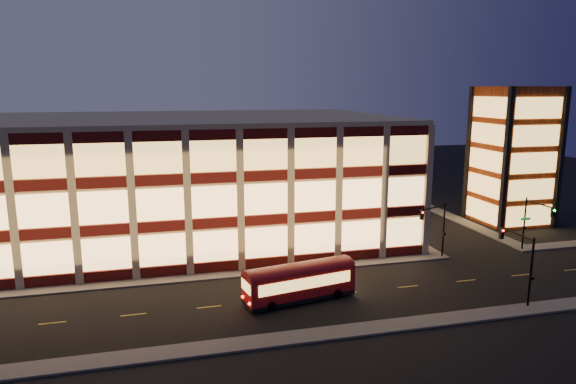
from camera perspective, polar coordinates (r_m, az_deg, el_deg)
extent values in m
plane|color=black|center=(49.60, -7.12, -9.59)|extent=(200.00, 200.00, 0.00)
cube|color=#514F4C|center=(50.27, -10.71, -9.33)|extent=(54.00, 2.00, 0.15)
cube|color=#514F4C|center=(71.35, 9.73, -3.07)|extent=(2.00, 30.00, 0.15)
cube|color=#514F4C|center=(67.72, 28.76, -5.13)|extent=(14.00, 2.00, 0.15)
cube|color=#514F4C|center=(76.40, 17.30, -2.46)|extent=(2.00, 30.00, 0.15)
cube|color=#514F4C|center=(37.82, -4.52, -16.41)|extent=(100.00, 2.00, 0.15)
cube|color=tan|center=(63.96, -11.88, 1.53)|extent=(50.00, 30.00, 14.00)
cube|color=tan|center=(63.16, -12.15, 8.02)|extent=(50.40, 30.40, 0.50)
cube|color=#470C0A|center=(50.90, -10.80, -8.38)|extent=(50.10, 0.25, 1.00)
cube|color=#EFAD64|center=(50.25, -10.89, -6.11)|extent=(49.00, 0.20, 3.00)
cube|color=#470C0A|center=(70.86, 9.09, -2.66)|extent=(0.25, 30.10, 1.00)
cube|color=#EFAD64|center=(70.38, 9.13, -1.01)|extent=(0.20, 29.00, 3.00)
cube|color=#470C0A|center=(49.60, -10.99, -3.58)|extent=(50.10, 0.25, 1.00)
cube|color=#EFAD64|center=(49.12, -11.08, -1.21)|extent=(49.00, 0.20, 3.00)
cube|color=#470C0A|center=(69.93, 9.20, 0.83)|extent=(0.25, 30.10, 1.00)
cube|color=#EFAD64|center=(69.58, 9.24, 2.53)|extent=(0.20, 29.00, 3.00)
cube|color=#470C0A|center=(48.66, -11.18, 1.43)|extent=(50.10, 0.25, 1.00)
cube|color=#EFAD64|center=(48.37, -11.28, 3.88)|extent=(49.00, 0.20, 3.00)
cube|color=#470C0A|center=(69.27, 9.32, 4.41)|extent=(0.25, 30.10, 1.00)
cube|color=#EFAD64|center=(69.05, 9.36, 6.14)|extent=(0.20, 29.00, 3.00)
cube|color=#8C3814|center=(74.21, 23.68, 3.71)|extent=(8.00, 8.00, 18.00)
cube|color=black|center=(68.64, 23.07, 3.21)|extent=(0.60, 0.60, 18.00)
cube|color=black|center=(73.75, 28.04, 3.29)|extent=(0.60, 0.60, 18.00)
cube|color=black|center=(75.10, 19.40, 4.10)|extent=(0.60, 0.60, 18.00)
cube|color=black|center=(79.79, 24.21, 4.14)|extent=(0.60, 0.60, 18.00)
cube|color=#FFBC59|center=(72.30, 25.19, -2.41)|extent=(6.60, 0.16, 2.60)
cube|color=#FFBC59|center=(73.01, 20.70, -1.93)|extent=(0.16, 6.60, 2.60)
cube|color=#FFBC59|center=(71.63, 25.42, 0.24)|extent=(6.60, 0.16, 2.60)
cube|color=#FFBC59|center=(72.34, 20.89, 0.70)|extent=(0.16, 6.60, 2.60)
cube|color=#FFBC59|center=(71.12, 25.66, 2.93)|extent=(6.60, 0.16, 2.60)
cube|color=#FFBC59|center=(71.83, 21.08, 3.36)|extent=(0.16, 6.60, 2.60)
cube|color=#FFBC59|center=(70.76, 25.89, 5.65)|extent=(6.60, 0.16, 2.60)
cube|color=#FFBC59|center=(71.48, 21.27, 6.06)|extent=(0.16, 6.60, 2.60)
cube|color=#FFBC59|center=(70.57, 26.13, 8.39)|extent=(6.60, 0.16, 2.60)
cube|color=#FFBC59|center=(71.29, 21.47, 8.78)|extent=(0.16, 6.60, 2.60)
cylinder|color=black|center=(56.97, 16.89, -4.05)|extent=(0.18, 0.18, 6.00)
cylinder|color=black|center=(54.82, 15.89, -1.68)|extent=(3.56, 1.63, 0.14)
cube|color=black|center=(53.45, 14.63, -2.50)|extent=(0.32, 0.32, 0.95)
sphere|color=#FF0C05|center=(53.23, 14.74, -2.23)|extent=(0.20, 0.20, 0.20)
cube|color=black|center=(56.91, 16.97, -4.49)|extent=(0.25, 0.18, 0.28)
cylinder|color=black|center=(62.65, 24.77, -3.24)|extent=(0.18, 0.18, 6.00)
cylinder|color=black|center=(60.57, 26.16, -1.21)|extent=(0.14, 4.00, 0.14)
cube|color=black|center=(59.21, 27.36, -2.08)|extent=(0.32, 0.32, 0.95)
sphere|color=#0CFF26|center=(59.02, 27.50, -1.83)|extent=(0.20, 0.20, 0.20)
cube|color=black|center=(62.59, 24.85, -3.64)|extent=(0.25, 0.18, 0.28)
cube|color=#0C7226|center=(62.40, 24.90, -2.74)|extent=(1.20, 0.06, 0.28)
cylinder|color=black|center=(46.66, 25.37, -8.10)|extent=(0.18, 0.18, 6.00)
cylinder|color=black|center=(47.36, 24.12, -4.29)|extent=(0.14, 4.00, 0.14)
cube|color=black|center=(49.01, 22.63, -4.27)|extent=(0.32, 0.32, 0.95)
sphere|color=#FF0C05|center=(48.79, 22.79, -3.98)|extent=(0.20, 0.20, 0.20)
cube|color=black|center=(46.64, 25.48, -8.63)|extent=(0.25, 0.18, 0.28)
cube|color=#9C080A|center=(44.13, 1.28, -9.94)|extent=(9.90, 4.20, 2.21)
cube|color=black|center=(44.62, 1.27, -11.49)|extent=(9.90, 4.20, 0.34)
cylinder|color=black|center=(42.51, -1.88, -12.56)|extent=(0.90, 0.45, 0.87)
cylinder|color=black|center=(44.30, -2.99, -11.55)|extent=(0.90, 0.45, 0.87)
cylinder|color=black|center=(45.10, 5.46, -11.16)|extent=(0.90, 0.45, 0.87)
cylinder|color=black|center=(46.79, 4.12, -10.28)|extent=(0.90, 0.45, 0.87)
cube|color=#FFBC59|center=(43.01, 2.03, -10.12)|extent=(8.32, 1.67, 0.96)
cube|color=#FFBC59|center=(45.06, 0.57, -9.08)|extent=(8.32, 1.67, 0.96)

